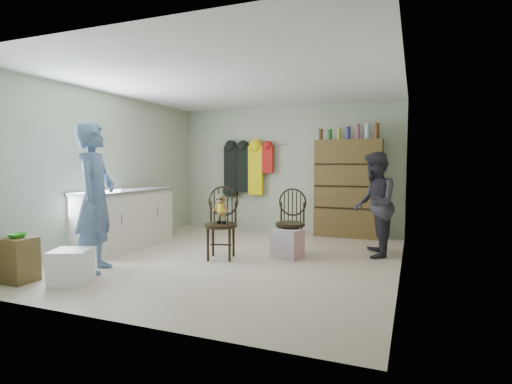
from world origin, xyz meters
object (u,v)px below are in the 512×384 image
at_px(counter, 125,219).
at_px(dresser, 348,188).
at_px(chair_front, 222,217).
at_px(chair_far, 291,219).

distance_m(counter, dresser, 3.97).
height_order(chair_front, chair_far, chair_front).
height_order(counter, dresser, dresser).
distance_m(counter, chair_front, 1.78).
bearing_deg(chair_front, counter, 162.78).
xyz_separation_m(counter, dresser, (3.20, 2.30, 0.44)).
bearing_deg(chair_front, chair_far, 20.60).
distance_m(chair_far, dresser, 1.89).
distance_m(chair_front, dresser, 2.78).
relative_size(counter, chair_far, 1.88).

